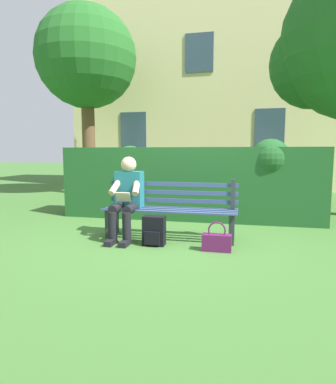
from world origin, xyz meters
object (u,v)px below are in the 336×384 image
(handbag, at_px, (217,242))
(tree_far, at_px, (84,61))
(person_seated, at_px, (127,196))
(backpack, at_px, (154,231))
(park_bench, at_px, (171,208))

(handbag, height_order, tree_far, tree_far)
(person_seated, xyz_separation_m, handbag, (-1.30, 0.35, -0.49))
(tree_far, bearing_deg, handbag, 130.50)
(person_seated, bearing_deg, backpack, 150.80)
(park_bench, bearing_deg, handbag, 143.57)
(handbag, bearing_deg, tree_far, -49.50)
(park_bench, distance_m, backpack, 0.51)
(person_seated, relative_size, backpack, 2.99)
(park_bench, relative_size, tree_far, 0.36)
(park_bench, bearing_deg, tree_far, -51.54)
(park_bench, bearing_deg, backpack, 73.06)
(person_seated, bearing_deg, park_bench, -164.24)
(person_seated, xyz_separation_m, backpack, (-0.47, 0.26, -0.42))
(handbag, xyz_separation_m, tree_far, (4.13, -4.84, 3.64))
(handbag, bearing_deg, person_seated, -14.98)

